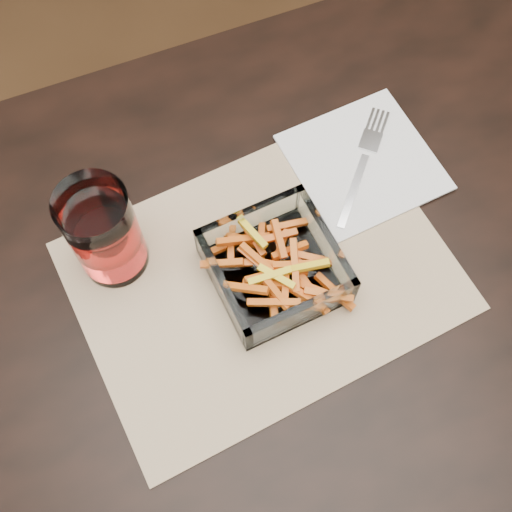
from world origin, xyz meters
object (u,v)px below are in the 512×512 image
(tumbler, at_px, (105,234))
(glass_bowl, at_px, (275,268))
(dining_table, at_px, (360,309))
(fork, at_px, (363,162))

(tumbler, bearing_deg, glass_bowl, -29.06)
(glass_bowl, height_order, tumbler, tumbler)
(dining_table, relative_size, glass_bowl, 10.32)
(glass_bowl, distance_m, tumbler, 0.20)
(dining_table, distance_m, tumbler, 0.36)
(fork, bearing_deg, glass_bowl, -106.85)
(dining_table, xyz_separation_m, fork, (0.07, 0.16, 0.10))
(glass_bowl, bearing_deg, tumbler, 150.94)
(dining_table, height_order, glass_bowl, glass_bowl)
(dining_table, bearing_deg, fork, 67.42)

